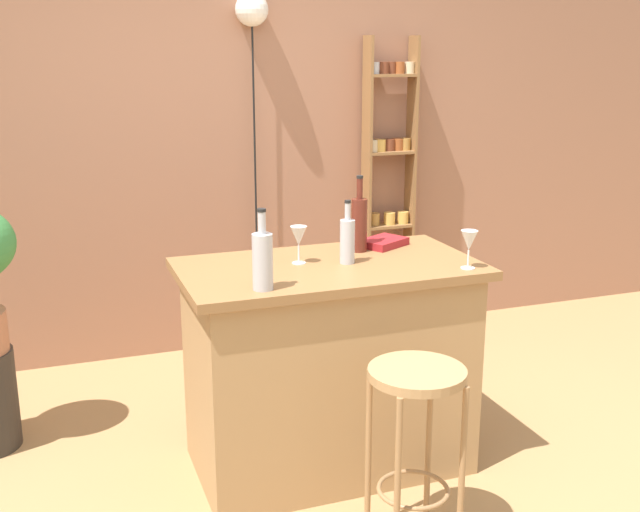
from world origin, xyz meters
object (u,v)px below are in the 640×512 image
(bottle_soda_blue, at_px, (263,259))
(wine_glass_left, at_px, (299,237))
(spice_shelf, at_px, (389,183))
(pendant_globe_light, at_px, (252,17))
(bottle_olive_oil, at_px, (359,223))
(wine_glass_center, at_px, (469,242))
(bar_stool, at_px, (416,415))
(cookbook, at_px, (383,242))
(bottle_sauce_amber, at_px, (347,240))

(bottle_soda_blue, relative_size, wine_glass_left, 1.93)
(spice_shelf, relative_size, pendant_globe_light, 0.89)
(bottle_olive_oil, distance_m, wine_glass_left, 0.34)
(spice_shelf, xyz_separation_m, wine_glass_center, (-0.45, -1.77, 0.06))
(wine_glass_left, bearing_deg, bottle_olive_oil, 17.94)
(bar_stool, height_order, spice_shelf, spice_shelf)
(bar_stool, xyz_separation_m, cookbook, (0.26, 0.89, 0.42))
(wine_glass_left, bearing_deg, wine_glass_center, -26.33)
(bar_stool, relative_size, bottle_soda_blue, 2.27)
(bar_stool, distance_m, wine_glass_center, 0.80)
(bottle_sauce_amber, height_order, wine_glass_left, bottle_sauce_amber)
(bar_stool, relative_size, bottle_olive_oil, 2.07)
(spice_shelf, relative_size, bottle_sauce_amber, 6.95)
(spice_shelf, xyz_separation_m, bottle_olive_oil, (-0.77, -1.35, 0.08))
(wine_glass_center, bearing_deg, bottle_olive_oil, 127.03)
(bottle_soda_blue, height_order, wine_glass_center, bottle_soda_blue)
(spice_shelf, distance_m, cookbook, 1.44)
(bottle_soda_blue, bearing_deg, bottle_sauce_amber, 28.47)
(bar_stool, bearing_deg, cookbook, 73.45)
(pendant_globe_light, bearing_deg, bottle_soda_blue, -104.55)
(bottle_soda_blue, height_order, bottle_olive_oil, bottle_olive_oil)
(bottle_olive_oil, distance_m, cookbook, 0.19)
(bar_stool, xyz_separation_m, bottle_olive_oil, (0.12, 0.84, 0.54))
(bar_stool, relative_size, spice_shelf, 0.38)
(spice_shelf, relative_size, bottle_olive_oil, 5.50)
(bar_stool, distance_m, bottle_soda_blue, 0.81)
(cookbook, bearing_deg, bar_stool, -135.01)
(cookbook, distance_m, pendant_globe_light, 1.71)
(bottle_sauce_amber, distance_m, wine_glass_left, 0.21)
(spice_shelf, height_order, cookbook, spice_shelf)
(spice_shelf, distance_m, bottle_soda_blue, 2.22)
(spice_shelf, relative_size, wine_glass_left, 11.69)
(wine_glass_left, xyz_separation_m, cookbook, (0.47, 0.15, -0.10))
(wine_glass_center, relative_size, pendant_globe_light, 0.08)
(wine_glass_left, xyz_separation_m, wine_glass_center, (0.64, -0.32, 0.00))
(wine_glass_center, distance_m, pendant_globe_light, 2.08)
(bar_stool, bearing_deg, bottle_sauce_amber, 90.55)
(bar_stool, relative_size, cookbook, 3.44)
(bottle_olive_oil, bearing_deg, bottle_soda_blue, -144.19)
(bottle_sauce_amber, bearing_deg, wine_glass_center, -29.55)
(bottle_olive_oil, height_order, wine_glass_left, bottle_olive_oil)
(bottle_soda_blue, relative_size, bottle_sauce_amber, 1.15)
(bar_stool, relative_size, wine_glass_center, 4.40)
(bar_stool, xyz_separation_m, wine_glass_left, (-0.20, 0.74, 0.52))
(wine_glass_left, bearing_deg, cookbook, 18.15)
(bottle_sauce_amber, bearing_deg, bottle_soda_blue, -151.53)
(spice_shelf, distance_m, bottle_olive_oil, 1.55)
(bottle_olive_oil, xyz_separation_m, bottle_sauce_amber, (-0.13, -0.17, -0.03))
(bar_stool, distance_m, bottle_sauce_amber, 0.84)
(bottle_olive_oil, height_order, cookbook, bottle_olive_oil)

